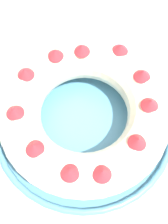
# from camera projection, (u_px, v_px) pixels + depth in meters

# --- Properties ---
(ground_plane) EXTENTS (8.00, 8.00, 0.00)m
(ground_plane) POSITION_uv_depth(u_px,v_px,m) (84.00, 197.00, 1.29)
(ground_plane) COLOR #4C4742
(dining_table) EXTENTS (1.51, 1.30, 0.74)m
(dining_table) POSITION_uv_depth(u_px,v_px,m) (83.00, 141.00, 0.68)
(dining_table) COLOR silver
(dining_table) RESTS_ON ground_plane
(serving_dish) EXTENTS (0.35, 0.35, 0.03)m
(serving_dish) POSITION_uv_depth(u_px,v_px,m) (84.00, 123.00, 0.61)
(serving_dish) COLOR #518EB2
(serving_dish) RESTS_ON dining_table
(bundt_cake) EXTENTS (0.31, 0.31, 0.09)m
(bundt_cake) POSITION_uv_depth(u_px,v_px,m) (84.00, 112.00, 0.56)
(bundt_cake) COLOR beige
(bundt_cake) RESTS_ON serving_dish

